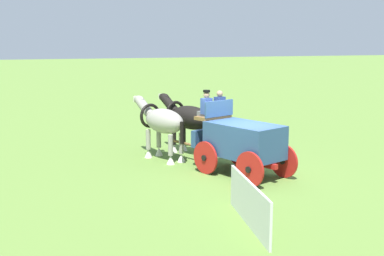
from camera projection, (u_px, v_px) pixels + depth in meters
ground_plane at (244, 175)px, 16.30m from camera, size 220.00×220.00×0.00m
show_wagon at (241, 140)px, 16.21m from camera, size 5.37×2.78×2.76m
draft_horse_near at (162, 122)px, 18.30m from camera, size 2.91×1.58×2.29m
draft_horse_off at (188, 119)px, 19.14m from camera, size 3.04×1.64×2.28m
sponsor_banner at (249, 203)px, 11.81m from camera, size 3.16×0.60×1.10m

